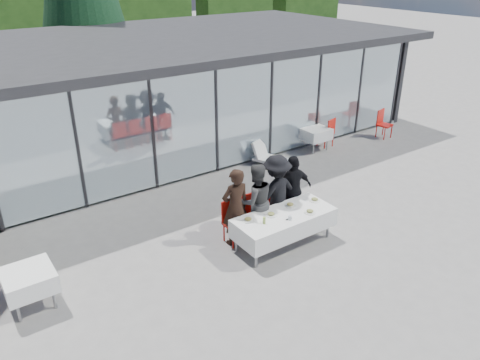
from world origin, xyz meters
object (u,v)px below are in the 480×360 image
Objects in this scene: diner_chair_b at (253,212)px; plate_b at (271,214)px; diner_b at (256,201)px; diner_chair_a at (233,219)px; diner_chair_c at (273,206)px; diner_chair_d at (290,200)px; juice_bottle at (264,220)px; lounger at (271,157)px; spare_table_right at (315,133)px; diner_d at (293,190)px; spare_table_left at (29,280)px; diner_a at (235,207)px; plate_extra at (310,211)px; spare_chair_b at (328,131)px; folded_eyeglasses at (289,219)px; dining_table at (284,223)px; spare_chair_a at (383,122)px; plate_c at (290,205)px; diner_c at (276,193)px; plate_a at (248,220)px; plate_d at (315,200)px.

plate_b is (0.03, -0.63, 0.24)m from diner_chair_b.
diner_b is 0.53m from plate_b.
diner_chair_c is at bearing 0.00° from diner_chair_a.
diner_chair_d is 6.52× the size of juice_bottle.
lounger is (2.77, 2.95, -0.62)m from diner_b.
spare_table_right is at bearing 36.26° from diner_chair_c.
diner_chair_b is 1.13m from diner_d.
diner_chair_c reaches higher than plate_b.
diner_d reaches higher than lounger.
diner_a is at bearing -4.99° from spare_table_left.
plate_extra is 6.01m from spare_chair_b.
diner_chair_d is 1.31m from folded_eyeglasses.
dining_table is 0.32m from folded_eyeglasses.
diner_a is at bearing 13.26° from diner_b.
plate_b is (-0.55, -0.63, 0.24)m from diner_chair_c.
diner_d is at bearing 27.09° from juice_bottle.
spare_table_left is at bearing -169.27° from spare_chair_a.
diner_chair_d is at bearing 30.33° from juice_bottle.
diner_b is (0.53, -0.10, 0.34)m from diner_chair_a.
diner_chair_b is 3.98m from lounger.
spare_chair_b is (4.19, 3.08, -0.31)m from diner_d.
plate_b is 0.30× the size of spare_table_right.
diner_b reaches higher than lounger.
diner_chair_d is at bearing -84.14° from diner_d.
plate_b is 1.00× the size of plate_c.
diner_c is 1.86× the size of diner_chair_d.
plate_extra is at bearing 77.72° from diner_d.
dining_table is at bearing -147.92° from plate_c.
diner_chair_b is at bearing -150.54° from spare_chair_b.
folded_eyeglasses is 0.14× the size of spare_chair_b.
dining_table is 2.32× the size of spare_chair_a.
plate_d is (1.76, -0.13, 0.00)m from plate_a.
diner_chair_b is 0.54× the size of diner_c.
spare_table_left is at bearing 171.18° from plate_d.
folded_eyeglasses is at bearing -59.04° from plate_b.
diner_chair_d is at bearing -120.51° from lounger.
diner_chair_b reaches higher than plate_c.
diner_chair_d is 1.63m from juice_bottle.
diner_chair_b is at bearing -147.21° from spare_table_right.
diner_chair_b is 1.44m from plate_d.
spare_chair_b reaches higher than spare_table_right.
diner_a is 1.62m from diner_d.
plate_d is (1.79, -0.66, 0.24)m from diner_chair_a.
spare_table_right is (4.43, 3.79, 0.02)m from dining_table.
plate_extra is at bearing -134.14° from spare_table_right.
diner_a is at bearing 136.90° from plate_b.
spare_chair_b is at bearing 2.98° from lounger.
diner_b is 1.21m from plate_extra.
diner_c is 2.11× the size of spare_table_left.
folded_eyeglasses is 6.41m from spare_chair_b.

